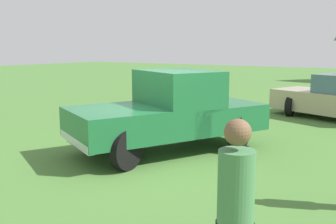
% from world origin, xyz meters
% --- Properties ---
extents(ground_plane, '(80.00, 80.00, 0.00)m').
position_xyz_m(ground_plane, '(0.00, 0.00, 0.00)').
color(ground_plane, '#477533').
extents(pickup_truck, '(4.80, 3.67, 1.83)m').
position_xyz_m(pickup_truck, '(0.72, -0.13, 0.95)').
color(pickup_truck, black).
rests_on(pickup_truck, ground_plane).
extents(person_bystander, '(0.41, 0.41, 1.77)m').
position_xyz_m(person_bystander, '(-3.64, -3.58, 1.00)').
color(person_bystander, black).
rests_on(person_bystander, ground_plane).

